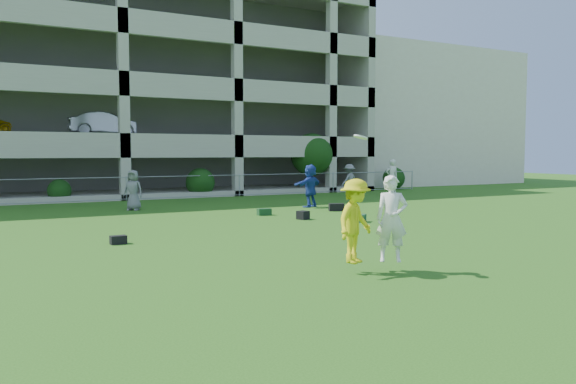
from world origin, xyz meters
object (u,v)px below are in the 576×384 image
bystander_c (133,190)px  bystander_f (349,180)px  frisbee_contest (366,220)px  stucco_building (387,120)px  crate_d (303,215)px  bystander_e (392,177)px  parking_garage (94,93)px  bystander_d (310,186)px

bystander_c → bystander_f: size_ratio=0.95×
bystander_c → frisbee_contest: 14.34m
bystander_c → frisbee_contest: bearing=-47.0°
stucco_building → bystander_f: (-11.74, -11.76, -4.13)m
bystander_f → frisbee_contest: 19.53m
bystander_c → crate_d: (4.54, -6.04, -0.67)m
bystander_e → bystander_f: (-2.78, 0.15, -0.12)m
crate_d → bystander_c: bearing=126.9°
frisbee_contest → crate_d: bearing=68.2°
stucco_building → bystander_e: stucco_building is taller
frisbee_contest → parking_garage: (-0.50, 27.75, 4.98)m
bystander_c → bystander_f: bystander_f is taller
stucco_building → bystander_d: stucco_building is taller
bystander_f → bystander_e: bearing=161.2°
bystander_f → parking_garage: size_ratio=0.06×
bystander_d → bystander_f: (4.97, 4.28, -0.06)m
bystander_c → bystander_e: bystander_e is taller
bystander_c → bystander_f: bearing=47.5°
bystander_c → bystander_e: bearing=45.2°
crate_d → parking_garage: size_ratio=0.01×
stucco_building → crate_d: bearing=-134.1°
stucco_building → frisbee_contest: 36.18m
bystander_d → bystander_f: size_ratio=1.07×
bystander_d → crate_d: 4.58m
bystander_f → crate_d: bystander_f is taller
bystander_d → bystander_e: bearing=-176.5°
parking_garage → frisbee_contest: bearing=-89.0°
frisbee_contest → parking_garage: bearing=91.0°
parking_garage → crate_d: bearing=-79.0°
bystander_f → stucco_building: bearing=-150.7°
stucco_building → bystander_e: (-8.97, -11.91, -4.01)m
bystander_d → frisbee_contest: 13.34m
stucco_building → bystander_d: bearing=-136.2°
stucco_building → parking_garage: (-23.01, -0.30, 1.01)m
stucco_building → crate_d: (-19.21, -19.80, -4.85)m
bystander_c → bystander_e: 14.90m
bystander_f → parking_garage: (-11.27, 11.46, 5.15)m
bystander_d → frisbee_contest: bearing=39.6°
frisbee_contest → bystander_e: bearing=50.0°
crate_d → bystander_e: bearing=37.6°
stucco_building → crate_d: 28.01m
bystander_f → bystander_c: bearing=-6.3°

